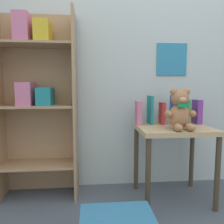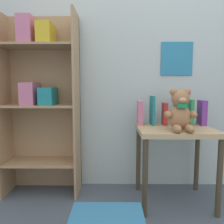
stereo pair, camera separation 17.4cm
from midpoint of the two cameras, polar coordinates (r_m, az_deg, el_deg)
wall_back at (r=2.10m, az=13.02°, el=15.34°), size 4.80×0.07×2.50m
bookshelf_side at (r=1.94m, az=-15.66°, el=4.66°), size 0.64×0.29×1.53m
display_table at (r=1.82m, az=18.80°, el=-7.04°), size 0.58×0.47×0.61m
teddy_bear at (r=1.68m, az=20.27°, el=0.12°), size 0.24×0.21×0.31m
book_standing_pink at (r=1.86m, az=9.97°, el=-0.27°), size 0.04×0.12×0.20m
book_standing_teal at (r=1.88m, az=13.07°, el=0.41°), size 0.03×0.13×0.24m
book_standing_red at (r=1.91m, az=16.15°, el=-0.48°), size 0.03×0.10×0.19m
book_standing_blue at (r=1.94m, az=19.14°, el=0.42°), size 0.03×0.14×0.25m
book_standing_green at (r=1.97m, az=22.07°, el=-0.08°), size 0.03×0.14×0.21m
book_standing_purple at (r=2.01m, az=24.77°, el=-0.16°), size 0.05×0.13×0.21m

